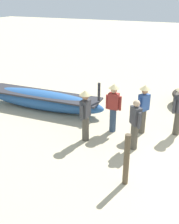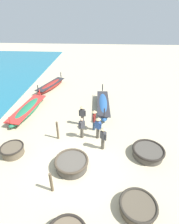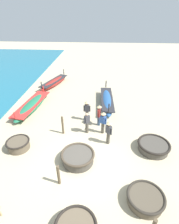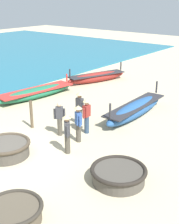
{
  "view_description": "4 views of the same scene",
  "coord_description": "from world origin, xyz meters",
  "views": [
    {
      "loc": [
        -6.65,
        1.21,
        4.26
      ],
      "look_at": [
        -0.13,
        4.11,
        1.04
      ],
      "focal_mm": 42.0,
      "sensor_mm": 36.0,
      "label": 1
    },
    {
      "loc": [
        1.26,
        -6.84,
        7.8
      ],
      "look_at": [
        0.48,
        4.35,
        1.13
      ],
      "focal_mm": 28.0,
      "sensor_mm": 36.0,
      "label": 2
    },
    {
      "loc": [
        0.93,
        -7.06,
        7.54
      ],
      "look_at": [
        0.2,
        3.53,
        1.2
      ],
      "focal_mm": 28.0,
      "sensor_mm": 36.0,
      "label": 3
    },
    {
      "loc": [
        9.27,
        -6.49,
        6.04
      ],
      "look_at": [
        1.2,
        3.5,
        1.17
      ],
      "focal_mm": 50.0,
      "sensor_mm": 36.0,
      "label": 4
    }
  ],
  "objects": [
    {
      "name": "coracle_nearest",
      "position": [
        3.08,
        -2.24,
        0.28
      ],
      "size": [
        1.7,
        1.7,
        0.51
      ],
      "color": "brown",
      "rests_on": "ground"
    },
    {
      "name": "fisherman_standing_left",
      "position": [
        1.17,
        2.77,
        0.96
      ],
      "size": [
        0.47,
        0.36,
        1.67
      ],
      "color": "#4C473D",
      "rests_on": "ground"
    },
    {
      "name": "long_boat_blue_hull",
      "position": [
        -4.95,
        5.82,
        0.31
      ],
      "size": [
        1.86,
        5.57,
        1.07
      ],
      "color": "#237551",
      "rests_on": "ground"
    },
    {
      "name": "fisherman_hauling",
      "position": [
        0.07,
        2.75,
        0.84
      ],
      "size": [
        0.42,
        0.39,
        1.57
      ],
      "color": "#4C473D",
      "rests_on": "ground"
    },
    {
      "name": "fisherman_by_coracle",
      "position": [
        1.51,
        1.7,
        0.96
      ],
      "size": [
        0.41,
        0.39,
        1.67
      ],
      "color": "#4C473D",
      "rests_on": "ground"
    },
    {
      "name": "coracle_tilted",
      "position": [
        -0.23,
        0.02,
        0.33
      ],
      "size": [
        1.92,
        1.92,
        0.6
      ],
      "color": "#4C473F",
      "rests_on": "ground"
    },
    {
      "name": "fisherman_with_hat",
      "position": [
        0.87,
        3.7,
        0.96
      ],
      "size": [
        0.36,
        0.53,
        1.67
      ],
      "color": "#2D425B",
      "rests_on": "ground"
    },
    {
      "name": "coracle_front_left",
      "position": [
        4.27,
        1.26,
        0.29
      ],
      "size": [
        1.95,
        1.95,
        0.54
      ],
      "color": "#4C473F",
      "rests_on": "ground"
    },
    {
      "name": "mooring_post_shoreline",
      "position": [
        -1.56,
        2.51,
        0.68
      ],
      "size": [
        0.14,
        0.14,
        1.36
      ],
      "primitive_type": "cylinder",
      "color": "brown",
      "rests_on": "ground"
    },
    {
      "name": "mooring_post_mid_beach",
      "position": [
        -0.96,
        -1.51,
        0.6
      ],
      "size": [
        0.14,
        0.14,
        1.2
      ],
      "primitive_type": "cylinder",
      "color": "brown",
      "rests_on": "ground"
    },
    {
      "name": "coracle_front_right",
      "position": [
        -4.02,
        0.83,
        0.32
      ],
      "size": [
        1.43,
        1.43,
        0.6
      ],
      "color": "brown",
      "rests_on": "ground"
    },
    {
      "name": "fisherman_crouching",
      "position": [
        -0.05,
        4.28,
        0.96
      ],
      "size": [
        0.53,
        0.36,
        1.67
      ],
      "color": "#4C473D",
      "rests_on": "ground"
    },
    {
      "name": "ground_plane",
      "position": [
        0.0,
        0.0,
        0.0
      ],
      "size": [
        80.0,
        80.0,
        0.0
      ],
      "primitive_type": "plane",
      "color": "#C6B793"
    },
    {
      "name": "long_boat_red_hull",
      "position": [
        1.52,
        6.92,
        0.4
      ],
      "size": [
        1.18,
        5.28,
        1.39
      ],
      "color": "#285693",
      "rests_on": "ground"
    },
    {
      "name": "long_boat_ochre_hull",
      "position": [
        -4.32,
        11.14,
        0.35
      ],
      "size": [
        2.46,
        4.85,
        1.22
      ],
      "color": "maroon",
      "rests_on": "ground"
    }
  ]
}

